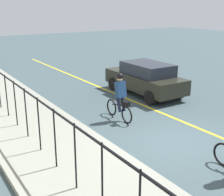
# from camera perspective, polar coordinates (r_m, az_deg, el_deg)

# --- Properties ---
(ground_plane) EXTENTS (80.00, 80.00, 0.00)m
(ground_plane) POSITION_cam_1_polar(r_m,az_deg,el_deg) (9.87, 11.58, -8.35)
(ground_plane) COLOR #38494E
(lane_line_centre) EXTENTS (36.00, 0.12, 0.01)m
(lane_line_centre) POSITION_cam_1_polar(r_m,az_deg,el_deg) (10.98, 17.58, -6.13)
(lane_line_centre) COLOR yellow
(lane_line_centre) RESTS_ON ground
(sidewalk) EXTENTS (40.00, 3.20, 0.15)m
(sidewalk) POSITION_cam_1_polar(r_m,az_deg,el_deg) (8.04, -6.49, -13.72)
(sidewalk) COLOR gray
(sidewalk) RESTS_ON ground
(iron_fence) EXTENTS (17.27, 0.04, 1.60)m
(iron_fence) POSITION_cam_1_polar(r_m,az_deg,el_deg) (8.22, -12.44, -4.20)
(iron_fence) COLOR black
(iron_fence) RESTS_ON sidewalk
(cyclist_lead) EXTENTS (1.71, 0.37, 1.83)m
(cyclist_lead) POSITION_cam_1_polar(r_m,az_deg,el_deg) (11.27, 1.55, 0.20)
(cyclist_lead) COLOR black
(cyclist_lead) RESTS_ON ground
(patrol_sedan) EXTENTS (4.43, 1.98, 1.58)m
(patrol_sedan) POSITION_cam_1_polar(r_m,az_deg,el_deg) (14.75, 6.30, 3.80)
(patrol_sedan) COLOR black
(patrol_sedan) RESTS_ON ground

